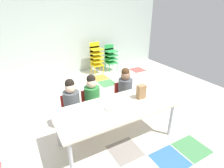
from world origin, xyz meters
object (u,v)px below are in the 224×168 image
Objects in this scene: seated_child_far_right at (125,87)px; kid_chair_green_stack at (111,56)px; donut_powdered_on_plate at (108,108)px; seated_child_near_camera at (71,100)px; craft_table at (117,110)px; paper_plate_center_table at (82,117)px; paper_bag_brown at (141,92)px; seated_child_middle_seat at (92,95)px; kid_chair_yellow_stack at (96,56)px; paper_plate_near_edge at (108,109)px.

kid_chair_green_stack is at bearing 67.29° from seated_child_far_right.
donut_powdered_on_plate is at bearing -119.51° from kid_chair_green_stack.
seated_child_near_camera and seated_child_far_right have the same top height.
craft_table is 0.81m from seated_child_far_right.
paper_plate_center_table is at bearing -94.40° from seated_child_near_camera.
kid_chair_green_stack is (1.98, 2.27, -0.10)m from seated_child_near_camera.
seated_child_far_right is 0.59m from paper_bag_brown.
donut_powdered_on_plate is (-0.00, -0.60, 0.08)m from seated_child_middle_seat.
seated_child_middle_seat is at bearing -116.43° from kid_chair_yellow_stack.
seated_child_near_camera is 3.01m from kid_chair_green_stack.
craft_table is 0.54m from paper_plate_center_table.
kid_chair_yellow_stack reaches higher than paper_bag_brown.
seated_child_middle_seat is 0.67m from seated_child_far_right.
seated_child_middle_seat is at bearing 0.00° from seated_child_near_camera.
seated_child_far_right is 2.32m from kid_chair_yellow_stack.
paper_bag_brown reaches higher than donut_powdered_on_plate.
kid_chair_yellow_stack is 3.25m from paper_plate_center_table.
seated_child_far_right is 4.17× the size of paper_bag_brown.
seated_child_near_camera reaches higher than paper_plate_center_table.
seated_child_near_camera is 1.00× the size of seated_child_middle_seat.
paper_bag_brown is 0.61m from donut_powdered_on_plate.
seated_child_middle_seat is at bearing 102.55° from craft_table.
seated_child_far_right is at bearing 0.00° from seated_child_middle_seat.
seated_child_near_camera is 5.10× the size of paper_plate_near_edge.
seated_child_middle_seat is 2.54m from kid_chair_yellow_stack.
craft_table is at bearing -77.45° from seated_child_middle_seat.
seated_child_far_right is at bearing 0.00° from seated_child_near_camera.
craft_table is 0.62m from seated_child_middle_seat.
kid_chair_green_stack is 3.02m from paper_bag_brown.
seated_child_middle_seat is at bearing 180.00° from seated_child_far_right.
seated_child_near_camera is at bearing 129.22° from craft_table.
seated_child_middle_seat is 4.17× the size of paper_bag_brown.
donut_powdered_on_plate is (0.00, 0.00, 0.02)m from paper_plate_near_edge.
kid_chair_yellow_stack reaches higher than paper_plate_center_table.
seated_child_middle_seat is 7.25× the size of donut_powdered_on_plate.
kid_chair_yellow_stack is (0.99, 2.87, -0.04)m from craft_table.
kid_chair_yellow_stack is 5.11× the size of paper_plate_near_edge.
seated_child_far_right reaches higher than donut_powdered_on_plate.
seated_child_middle_seat is 1.15× the size of kid_chair_green_stack.
seated_child_far_right is 7.25× the size of donut_powdered_on_plate.
seated_child_far_right is (1.03, 0.00, 0.00)m from seated_child_near_camera.
paper_plate_center_table reaches higher than craft_table.
paper_bag_brown reaches higher than paper_plate_near_edge.
kid_chair_yellow_stack is at bearing 78.59° from seated_child_far_right.
seated_child_middle_seat reaches higher than craft_table.
donut_powdered_on_plate is at bearing -90.40° from seated_child_middle_seat.
kid_chair_green_stack is at bearing 54.77° from paper_plate_center_table.
paper_plate_near_edge is at bearing -0.81° from paper_plate_center_table.
kid_chair_yellow_stack reaches higher than paper_plate_near_edge.
craft_table is at bearing -0.68° from paper_plate_near_edge.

